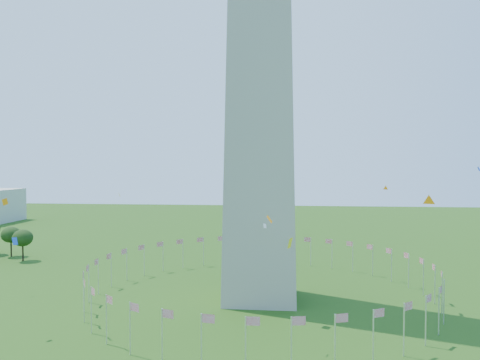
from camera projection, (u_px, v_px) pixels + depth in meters
name	position (u px, v px, depth m)	size (l,w,h in m)	color
flag_ring	(261.00, 280.00, 110.98)	(80.24, 80.24, 9.00)	silver
kites_aloft	(312.00, 227.00, 87.22)	(122.66, 67.68, 31.65)	orange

